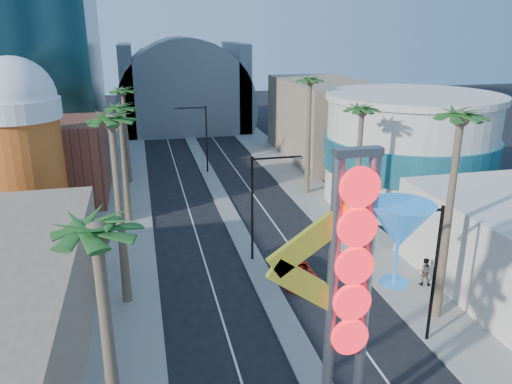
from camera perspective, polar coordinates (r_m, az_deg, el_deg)
name	(u,v)px	position (r m, az deg, el deg)	size (l,w,h in m)	color
sidewalk_west	(124,203)	(50.70, -14.80, -1.26)	(5.00, 100.00, 0.15)	gray
sidewalk_east	(308,190)	(53.42, 5.96, 0.28)	(5.00, 100.00, 0.15)	gray
median	(215,187)	(54.02, -4.66, 0.53)	(1.60, 84.00, 0.15)	gray
brick_filler_west	(54,161)	(53.12, -22.12, 3.31)	(10.00, 10.00, 8.00)	brown
filler_east	(324,120)	(66.26, 7.80, 8.16)	(10.00, 20.00, 10.00)	#8E785B
beer_mug	(20,140)	(44.80, -25.37, 5.35)	(7.00, 7.00, 14.50)	#C94E1A
turquoise_building	(409,149)	(51.14, 17.07, 4.76)	(16.60, 16.60, 10.60)	beige
canopy	(184,103)	(86.09, -8.25, 10.02)	(22.00, 16.00, 22.00)	slate
neon_sign	(370,278)	(20.15, 12.85, -9.61)	(6.53, 2.60, 12.55)	gray
streetlight_0	(260,198)	(35.82, 0.42, -0.71)	(3.79, 0.25, 8.00)	black
streetlight_1	(202,133)	(58.49, -6.22, 6.74)	(3.79, 0.25, 8.00)	black
streetlight_2	(428,263)	(27.85, 19.07, -7.71)	(3.45, 0.25, 8.00)	black
palm_0	(98,252)	(16.39, -17.59, -6.59)	(2.40, 2.40, 11.70)	brown
palm_1	(112,134)	(29.50, -16.08, 6.38)	(2.40, 2.40, 12.70)	brown
palm_2	(120,116)	(43.50, -15.25, 8.34)	(2.40, 2.40, 11.20)	brown
palm_3	(123,97)	(55.36, -14.97, 10.41)	(2.40, 2.40, 11.20)	brown
palm_5	(459,133)	(28.68, 22.21, 6.31)	(2.40, 2.40, 13.20)	brown
palm_6	(361,119)	(39.14, 11.97, 8.19)	(2.40, 2.40, 11.70)	brown
palm_7	(310,89)	(50.02, 6.20, 11.67)	(2.40, 2.40, 12.70)	brown
red_pickup	(296,271)	(34.71, 4.65, -8.99)	(2.23, 4.84, 1.35)	#A91E0D
pedestrian_b	(424,271)	(35.40, 18.69, -8.60)	(0.94, 0.73, 1.94)	gray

